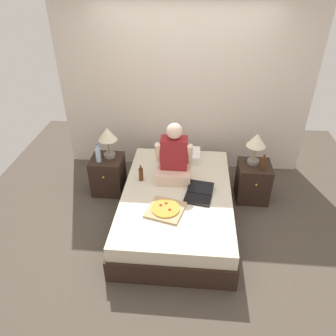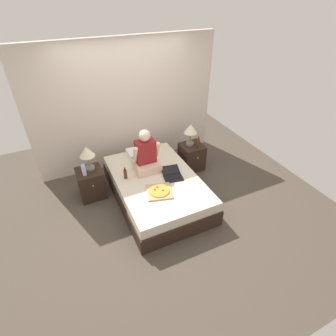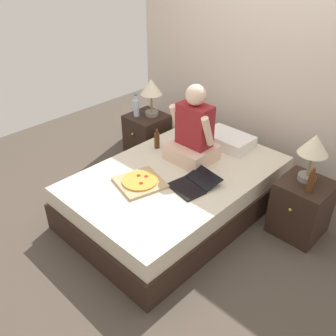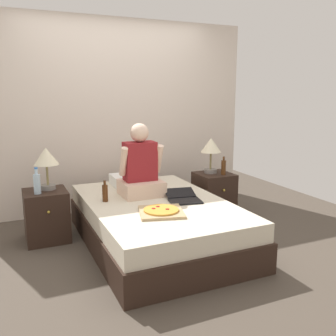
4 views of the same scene
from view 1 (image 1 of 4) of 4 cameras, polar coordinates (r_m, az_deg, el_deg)
ground_plane at (r=4.41m, az=1.49°, el=-8.85°), size 5.71×5.71×0.00m
wall_back at (r=5.00m, az=2.78°, el=13.23°), size 3.71×0.12×2.50m
bed at (r=4.26m, az=1.53°, el=-6.56°), size 1.39×2.13×0.46m
nightstand_left at (r=4.83m, az=-10.38°, el=-1.09°), size 0.44×0.47×0.55m
lamp_on_left_nightstand at (r=4.56m, az=-10.49°, el=5.49°), size 0.26×0.26×0.45m
water_bottle at (r=4.58m, az=-12.09°, el=2.33°), size 0.07×0.07×0.28m
nightstand_right at (r=4.76m, az=14.55°, el=-2.28°), size 0.44×0.47×0.55m
lamp_on_right_nightstand at (r=4.49m, az=15.14°, el=4.38°), size 0.26×0.26×0.45m
beer_bottle at (r=4.49m, az=16.23°, el=0.81°), size 0.06×0.06×0.23m
pillow at (r=4.73m, az=2.42°, el=2.27°), size 0.52×0.34×0.12m
person_seated at (r=4.20m, az=1.06°, el=1.57°), size 0.47×0.40×0.78m
laptop at (r=4.03m, az=5.35°, el=-4.74°), size 0.38×0.46×0.07m
pizza_box at (r=3.81m, az=-0.42°, el=-7.20°), size 0.49×0.49×0.04m
beer_bottle_on_bed at (r=4.27m, az=-4.73°, el=-1.06°), size 0.06×0.06×0.22m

